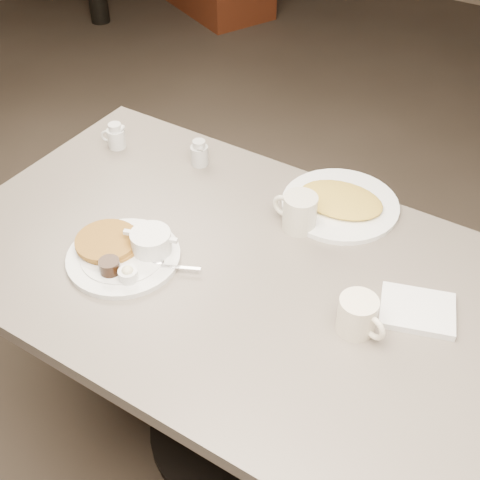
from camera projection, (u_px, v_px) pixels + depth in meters
The scene contains 9 objects.
room at pixel (234, 6), 1.14m from camera, with size 7.04×8.04×2.84m.
diner_table at pixel (236, 312), 1.68m from camera, with size 1.50×0.90×0.75m.
main_plate at pixel (126, 251), 1.58m from camera, with size 0.37×0.36×0.07m.
coffee_mug_near at pixel (358, 315), 1.39m from camera, with size 0.13×0.11×0.09m.
napkin at pixel (417, 310), 1.45m from camera, with size 0.20×0.18×0.02m.
coffee_mug_far at pixel (299, 212), 1.65m from camera, with size 0.13×0.09×0.10m.
creamer_left at pixel (116, 136), 1.94m from camera, with size 0.08×0.06×0.08m.
creamer_right at pixel (199, 153), 1.88m from camera, with size 0.07×0.07×0.08m.
hash_plate at pixel (340, 203), 1.74m from camera, with size 0.35×0.35×0.04m.
Camera 1 is at (0.61, -0.95, 1.84)m, focal length 47.43 mm.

